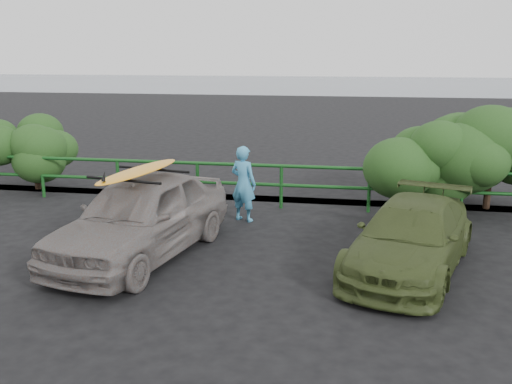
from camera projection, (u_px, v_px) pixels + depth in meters
ground at (173, 291)px, 8.69m from camera, size 80.00×80.00×0.00m
ocean at (334, 83)px, 66.07m from camera, size 200.00×200.00×0.00m
guardrail at (239, 185)px, 13.35m from camera, size 14.00×0.08×1.04m
shrub_left at (56, 154)px, 14.41m from camera, size 3.20×2.40×2.05m
shrub_right at (460, 165)px, 12.86m from camera, size 3.20×2.40×2.12m
sedan at (141, 216)px, 10.02m from camera, size 2.53×4.55×1.46m
olive_vehicle at (411, 237)px, 9.40m from camera, size 2.72×4.24×1.14m
man at (243, 184)px, 12.15m from camera, size 0.70×0.59×1.63m
roof_rack at (139, 174)px, 9.84m from camera, size 1.61×1.27×0.05m
surfboard at (139, 171)px, 9.83m from camera, size 0.96×2.45×0.07m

